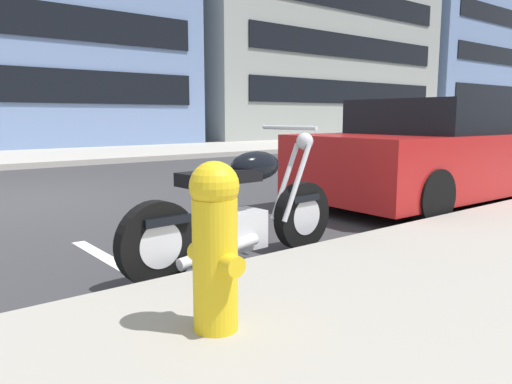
# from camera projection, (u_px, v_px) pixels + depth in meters

# --- Properties ---
(ground_plane) EXTENTS (260.00, 260.00, 0.00)m
(ground_plane) POSITION_uv_depth(u_px,v_px,m) (9.00, 202.00, 6.82)
(ground_plane) COLOR #333335
(sidewalk_far_curb) EXTENTS (120.00, 5.00, 0.14)m
(sidewalk_far_curb) POSITION_uv_depth(u_px,v_px,m) (297.00, 144.00, 19.60)
(sidewalk_far_curb) COLOR #ADA89E
(sidewalk_far_curb) RESTS_ON ground
(parking_stall_stripe) EXTENTS (0.12, 2.20, 0.01)m
(parking_stall_stripe) POSITION_uv_depth(u_px,v_px,m) (127.00, 270.00, 3.82)
(parking_stall_stripe) COLOR silver
(parking_stall_stripe) RESTS_ON ground
(parked_motorcycle) EXTENTS (2.08, 0.62, 1.10)m
(parked_motorcycle) POSITION_uv_depth(u_px,v_px,m) (241.00, 213.00, 3.91)
(parked_motorcycle) COLOR black
(parked_motorcycle) RESTS_ON ground
(parked_car_far_down_curb) EXTENTS (4.23, 1.98, 1.40)m
(parked_car_far_down_curb) POSITION_uv_depth(u_px,v_px,m) (437.00, 154.00, 6.82)
(parked_car_far_down_curb) COLOR #AD1919
(parked_car_far_down_curb) RESTS_ON ground
(car_opposite_curb) EXTENTS (4.30, 2.12, 1.41)m
(car_opposite_curb) POSITION_uv_depth(u_px,v_px,m) (414.00, 130.00, 18.84)
(car_opposite_curb) COLOR #236638
(car_opposite_curb) RESTS_ON ground
(fire_hydrant) EXTENTS (0.24, 0.36, 0.83)m
(fire_hydrant) POSITION_uv_depth(u_px,v_px,m) (215.00, 242.00, 2.37)
(fire_hydrant) COLOR gold
(fire_hydrant) RESTS_ON sidewalk_near_curb
(townhouse_behind_pole) EXTENTS (9.09, 11.25, 9.74)m
(townhouse_behind_pole) POSITION_uv_depth(u_px,v_px,m) (37.00, 26.00, 20.43)
(townhouse_behind_pole) COLOR #6B84B2
(townhouse_behind_pole) RESTS_ON ground
(townhouse_far_uphill) EXTENTS (15.32, 8.20, 10.65)m
(townhouse_far_uphill) POSITION_uv_depth(u_px,v_px,m) (296.00, 40.00, 27.28)
(townhouse_far_uphill) COLOR #939993
(townhouse_far_uphill) RESTS_ON ground
(townhouse_corner_block) EXTENTS (13.02, 8.62, 12.24)m
(townhouse_corner_block) POSITION_uv_depth(u_px,v_px,m) (444.00, 49.00, 36.62)
(townhouse_corner_block) COLOR #6B84B2
(townhouse_corner_block) RESTS_ON ground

